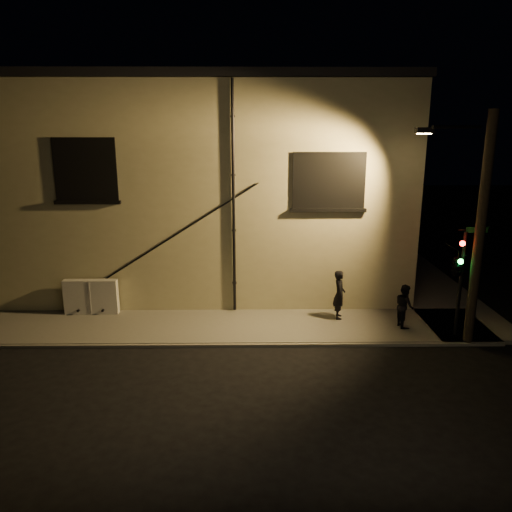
{
  "coord_description": "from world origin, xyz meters",
  "views": [
    {
      "loc": [
        -1.22,
        -14.82,
        6.86
      ],
      "look_at": [
        -1.01,
        1.8,
        2.53
      ],
      "focal_mm": 35.0,
      "sensor_mm": 36.0,
      "label": 1
    }
  ],
  "objects_px": {
    "traffic_signal": "(458,264)",
    "streetlamp_pole": "(477,226)",
    "utility_cabinet": "(91,297)",
    "pedestrian_a": "(339,294)",
    "pedestrian_b": "(404,306)"
  },
  "relations": [
    {
      "from": "pedestrian_b",
      "to": "streetlamp_pole",
      "type": "distance_m",
      "value": 3.63
    },
    {
      "from": "pedestrian_a",
      "to": "pedestrian_b",
      "type": "xyz_separation_m",
      "value": [
        2.11,
        -0.82,
        -0.13
      ]
    },
    {
      "from": "pedestrian_a",
      "to": "streetlamp_pole",
      "type": "xyz_separation_m",
      "value": [
        3.78,
        -1.96,
        2.88
      ]
    },
    {
      "from": "pedestrian_a",
      "to": "traffic_signal",
      "type": "relative_size",
      "value": 0.49
    },
    {
      "from": "traffic_signal",
      "to": "pedestrian_b",
      "type": "bearing_deg",
      "value": 147.3
    },
    {
      "from": "utility_cabinet",
      "to": "pedestrian_a",
      "type": "bearing_deg",
      "value": -3.64
    },
    {
      "from": "utility_cabinet",
      "to": "pedestrian_b",
      "type": "relative_size",
      "value": 1.3
    },
    {
      "from": "utility_cabinet",
      "to": "pedestrian_a",
      "type": "height_order",
      "value": "pedestrian_a"
    },
    {
      "from": "pedestrian_b",
      "to": "streetlamp_pole",
      "type": "height_order",
      "value": "streetlamp_pole"
    },
    {
      "from": "pedestrian_a",
      "to": "pedestrian_b",
      "type": "bearing_deg",
      "value": -106.18
    },
    {
      "from": "pedestrian_a",
      "to": "pedestrian_b",
      "type": "relative_size",
      "value": 1.18
    },
    {
      "from": "streetlamp_pole",
      "to": "utility_cabinet",
      "type": "bearing_deg",
      "value": 168.83
    },
    {
      "from": "traffic_signal",
      "to": "pedestrian_a",
      "type": "bearing_deg",
      "value": 154.08
    },
    {
      "from": "utility_cabinet",
      "to": "streetlamp_pole",
      "type": "distance_m",
      "value": 13.49
    },
    {
      "from": "traffic_signal",
      "to": "streetlamp_pole",
      "type": "bearing_deg",
      "value": -40.64
    }
  ]
}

